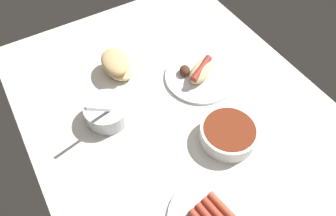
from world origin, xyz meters
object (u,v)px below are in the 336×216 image
bread_stack (117,65)px  bowl_coleslaw (107,111)px  plate_hotdog_assembled (200,74)px  bowl_chili (229,133)px

bread_stack → bowl_coleslaw: bearing=-34.3°
bread_stack → plate_hotdog_assembled: (16.47, 22.74, -1.89)cm
bowl_coleslaw → plate_hotdog_assembled: bearing=89.0°
bowl_chili → plate_hotdog_assembled: (-24.25, 6.58, -1.12)cm
bread_stack → plate_hotdog_assembled: 28.15cm
bread_stack → bowl_chili: bread_stack is taller
bowl_chili → plate_hotdog_assembled: 25.15cm
bowl_chili → plate_hotdog_assembled: plate_hotdog_assembled is taller
plate_hotdog_assembled → bowl_coleslaw: bearing=-91.0°
bread_stack → bowl_coleslaw: size_ratio=0.92×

